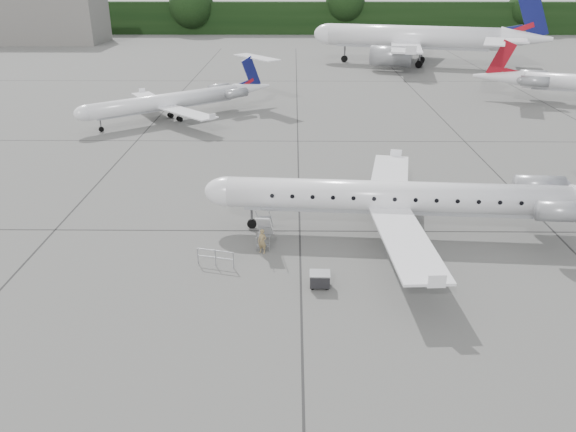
# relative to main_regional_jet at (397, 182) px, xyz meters

# --- Properties ---
(ground) EXTENTS (320.00, 320.00, 0.00)m
(ground) POSITION_rel_main_regional_jet_xyz_m (-0.89, -7.57, -3.53)
(ground) COLOR slate
(ground) RESTS_ON ground
(treeline) EXTENTS (260.00, 4.00, 8.00)m
(treeline) POSITION_rel_main_regional_jet_xyz_m (-0.89, 122.43, 0.47)
(treeline) COLOR black
(treeline) RESTS_ON ground
(terminal_building) EXTENTS (40.00, 14.00, 10.00)m
(terminal_building) POSITION_rel_main_regional_jet_xyz_m (-70.89, 102.43, 1.47)
(terminal_building) COLOR slate
(terminal_building) RESTS_ON ground
(main_regional_jet) EXTENTS (28.81, 21.66, 7.05)m
(main_regional_jet) POSITION_rel_main_regional_jet_xyz_m (0.00, 0.00, 0.00)
(main_regional_jet) COLOR white
(main_regional_jet) RESTS_ON ground
(airstair) EXTENTS (1.01, 2.35, 2.21)m
(airstair) POSITION_rel_main_regional_jet_xyz_m (-8.26, -1.61, -2.42)
(airstair) COLOR white
(airstair) RESTS_ON ground
(passenger) EXTENTS (0.67, 0.58, 1.55)m
(passenger) POSITION_rel_main_regional_jet_xyz_m (-8.35, -2.91, -2.75)
(passenger) COLOR olive
(passenger) RESTS_ON ground
(safety_railing) EXTENTS (2.15, 0.63, 1.00)m
(safety_railing) POSITION_rel_main_regional_jet_xyz_m (-10.97, -4.58, -3.03)
(safety_railing) COLOR #919499
(safety_railing) RESTS_ON ground
(baggage_cart) EXTENTS (1.08, 0.88, 0.92)m
(baggage_cart) POSITION_rel_main_regional_jet_xyz_m (-5.05, -6.86, -3.07)
(baggage_cart) COLOR black
(baggage_cart) RESTS_ON ground
(bg_narrowbody) EXTENTS (43.68, 36.52, 13.50)m
(bg_narrowbody) POSITION_rel_main_regional_jet_xyz_m (14.21, 69.98, 3.22)
(bg_narrowbody) COLOR white
(bg_narrowbody) RESTS_ON ground
(bg_regional_left) EXTENTS (28.57, 27.52, 6.09)m
(bg_regional_left) POSITION_rel_main_regional_jet_xyz_m (-20.74, 29.41, -0.48)
(bg_regional_left) COLOR white
(bg_regional_left) RESTS_ON ground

